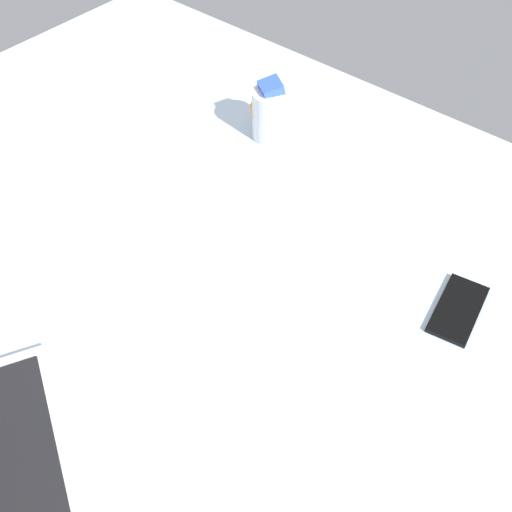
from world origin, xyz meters
The scene contains 3 objects.
bed_mattress centered at (0.00, 0.00, 9.00)cm, with size 180.00×140.00×18.00cm, color silver.
snack_cup centered at (13.88, -38.57, 24.03)cm, with size 9.71×9.00×13.54cm.
cell_phone centered at (-41.24, -20.70, 18.40)cm, with size 6.80×14.00×0.80cm, color black.
Camera 1 is at (-57.67, 51.80, 103.46)cm, focal length 44.62 mm.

